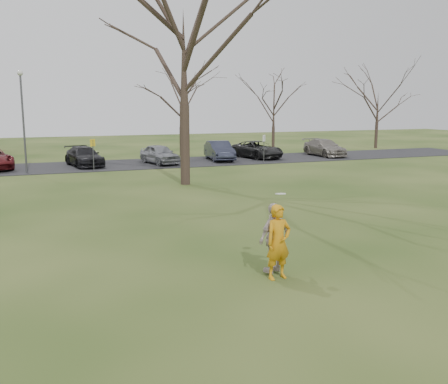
% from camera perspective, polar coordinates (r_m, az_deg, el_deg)
% --- Properties ---
extents(ground, '(120.00, 120.00, 0.00)m').
position_cam_1_polar(ground, '(12.63, 6.62, -9.68)').
color(ground, '#1E380F').
rests_on(ground, ground).
extents(parking_strip, '(62.00, 6.50, 0.04)m').
position_cam_1_polar(parking_strip, '(36.19, -12.03, 3.05)').
color(parking_strip, black).
rests_on(parking_strip, ground).
extents(player_defender, '(0.73, 0.53, 1.85)m').
position_cam_1_polar(player_defender, '(12.28, 6.24, -5.70)').
color(player_defender, '#C27E0F').
rests_on(player_defender, ground).
extents(car_3, '(2.63, 4.80, 1.32)m').
position_cam_1_polar(car_3, '(35.86, -15.69, 3.93)').
color(car_3, black).
rests_on(car_3, parking_strip).
extents(car_4, '(2.45, 4.31, 1.38)m').
position_cam_1_polar(car_4, '(36.16, -7.36, 4.32)').
color(car_4, gray).
rests_on(car_4, parking_strip).
extents(car_5, '(2.06, 4.57, 1.46)m').
position_cam_1_polar(car_5, '(38.18, -0.54, 4.75)').
color(car_5, '#282B3C').
rests_on(car_5, parking_strip).
extents(car_6, '(3.19, 5.18, 1.34)m').
position_cam_1_polar(car_6, '(39.88, 3.82, 4.87)').
color(car_6, black).
rests_on(car_6, parking_strip).
extents(car_7, '(1.92, 4.70, 1.36)m').
position_cam_1_polar(car_7, '(42.24, 11.43, 4.99)').
color(car_7, gray).
rests_on(car_7, parking_strip).
extents(catching_play, '(1.13, 0.80, 2.00)m').
position_cam_1_polar(catching_play, '(12.58, 5.76, -5.21)').
color(catching_play, '#C1B0AD').
rests_on(catching_play, ground).
extents(lamp_post, '(0.34, 0.34, 6.27)m').
position_cam_1_polar(lamp_post, '(33.01, -22.03, 8.79)').
color(lamp_post, '#47474C').
rests_on(lamp_post, ground).
extents(sign_yellow, '(0.35, 0.35, 2.08)m').
position_cam_1_polar(sign_yellow, '(32.82, -14.74, 4.77)').
color(sign_yellow, '#47474C').
rests_on(sign_yellow, ground).
extents(sign_white, '(0.35, 0.35, 2.08)m').
position_cam_1_polar(sign_white, '(36.16, 4.59, 5.51)').
color(sign_white, '#47474C').
rests_on(sign_white, ground).
extents(big_tree, '(9.00, 9.00, 14.00)m').
position_cam_1_polar(big_tree, '(26.75, -4.63, 15.87)').
color(big_tree, '#352821').
rests_on(big_tree, ground).
extents(small_tree_row, '(55.00, 5.90, 8.50)m').
position_cam_1_polar(small_tree_row, '(41.78, -7.33, 9.41)').
color(small_tree_row, '#352821').
rests_on(small_tree_row, ground).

